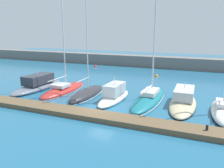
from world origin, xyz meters
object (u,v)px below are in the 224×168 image
(sailboat_charcoal_third, at_px, (87,94))
(sailboat_teal_fifth, at_px, (149,98))
(sailboat_red_second, at_px, (64,89))
(mooring_buoy_orange, at_px, (156,76))
(motorboat_slate_nearest, at_px, (38,85))
(dock_bollard, at_px, (207,128))
(motorboat_sand_sixth, at_px, (183,102))
(sailboat_white_seventh, at_px, (223,110))
(motorboat_ivory_fourth, at_px, (114,95))
(mooring_buoy_red, at_px, (95,67))

(sailboat_charcoal_third, bearing_deg, sailboat_teal_fifth, -84.21)
(sailboat_red_second, xyz_separation_m, sailboat_teal_fifth, (11.68, 0.08, 0.16))
(sailboat_charcoal_third, relative_size, mooring_buoy_orange, 18.72)
(motorboat_slate_nearest, height_order, dock_bollard, motorboat_slate_nearest)
(motorboat_sand_sixth, bearing_deg, motorboat_slate_nearest, 90.65)
(sailboat_teal_fifth, height_order, sailboat_white_seventh, sailboat_teal_fifth)
(sailboat_white_seventh, distance_m, dock_bollard, 5.79)
(sailboat_red_second, height_order, motorboat_ivory_fourth, sailboat_red_second)
(sailboat_charcoal_third, distance_m, sailboat_white_seventh, 15.44)
(sailboat_red_second, distance_m, mooring_buoy_orange, 17.37)
(sailboat_charcoal_third, height_order, sailboat_teal_fifth, sailboat_teal_fifth)
(sailboat_teal_fifth, xyz_separation_m, motorboat_sand_sixth, (3.80, -0.00, -0.00))
(motorboat_ivory_fourth, bearing_deg, sailboat_white_seventh, -88.37)
(motorboat_ivory_fourth, bearing_deg, mooring_buoy_red, 34.08)
(mooring_buoy_orange, xyz_separation_m, dock_bollard, (8.17, -21.22, 0.69))
(sailboat_charcoal_third, xyz_separation_m, sailboat_teal_fifth, (7.74, 0.81, 0.16))
(motorboat_slate_nearest, relative_size, motorboat_ivory_fourth, 1.26)
(sailboat_teal_fifth, relative_size, mooring_buoy_red, 28.27)
(mooring_buoy_red, height_order, dock_bollard, dock_bollard)
(mooring_buoy_orange, height_order, dock_bollard, dock_bollard)
(motorboat_ivory_fourth, bearing_deg, sailboat_charcoal_third, 87.44)
(sailboat_red_second, relative_size, mooring_buoy_orange, 24.83)
(sailboat_teal_fifth, distance_m, motorboat_sand_sixth, 3.80)
(sailboat_charcoal_third, bearing_deg, sailboat_white_seventh, -92.06)
(motorboat_sand_sixth, relative_size, mooring_buoy_orange, 12.90)
(sailboat_teal_fifth, bearing_deg, mooring_buoy_red, 43.12)
(motorboat_sand_sixth, height_order, sailboat_white_seventh, sailboat_white_seventh)
(sailboat_red_second, bearing_deg, motorboat_sand_sixth, -89.14)
(sailboat_charcoal_third, distance_m, mooring_buoy_red, 21.99)
(motorboat_sand_sixth, xyz_separation_m, dock_bollard, (2.39, -6.90, 0.26))
(motorboat_ivory_fourth, bearing_deg, motorboat_slate_nearest, 89.03)
(sailboat_red_second, height_order, sailboat_white_seventh, sailboat_red_second)
(sailboat_charcoal_third, bearing_deg, motorboat_slate_nearest, 87.15)
(motorboat_slate_nearest, height_order, sailboat_teal_fifth, sailboat_teal_fifth)
(motorboat_ivory_fourth, relative_size, motorboat_sand_sixth, 0.81)
(sailboat_red_second, relative_size, sailboat_teal_fifth, 0.82)
(sailboat_white_seventh, xyz_separation_m, mooring_buoy_orange, (-9.68, 15.63, -0.45))
(motorboat_slate_nearest, bearing_deg, sailboat_charcoal_third, -90.03)
(motorboat_slate_nearest, bearing_deg, sailboat_teal_fifth, -85.76)
(sailboat_charcoal_third, relative_size, motorboat_sand_sixth, 1.45)
(sailboat_charcoal_third, distance_m, sailboat_teal_fifth, 7.78)
(sailboat_charcoal_third, xyz_separation_m, motorboat_sand_sixth, (11.54, 0.80, 0.16))
(sailboat_teal_fifth, height_order, mooring_buoy_orange, sailboat_teal_fifth)
(motorboat_slate_nearest, bearing_deg, sailboat_red_second, -82.37)
(motorboat_ivory_fourth, height_order, sailboat_white_seventh, sailboat_white_seventh)
(sailboat_teal_fifth, xyz_separation_m, sailboat_white_seventh, (7.70, -1.32, 0.02))
(mooring_buoy_red, relative_size, dock_bollard, 1.72)
(motorboat_ivory_fourth, height_order, motorboat_sand_sixth, motorboat_ivory_fourth)
(motorboat_sand_sixth, bearing_deg, sailboat_charcoal_third, 93.37)
(sailboat_red_second, xyz_separation_m, sailboat_white_seventh, (19.38, -1.23, 0.18))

